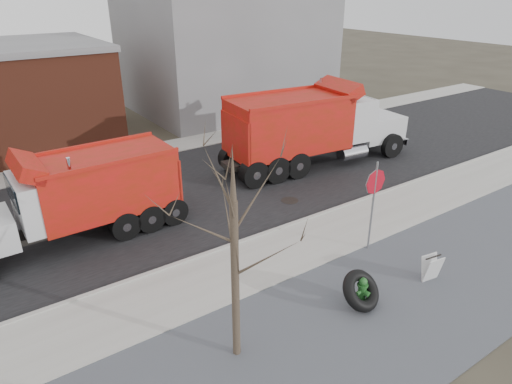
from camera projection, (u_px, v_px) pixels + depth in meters
ground at (278, 261)px, 14.38m from camera, size 120.00×120.00×0.00m
gravel_verge at (360, 322)px, 11.75m from camera, size 60.00×5.00×0.03m
sidewalk at (274, 256)px, 14.55m from camera, size 60.00×2.50×0.06m
curb at (251, 239)px, 15.52m from camera, size 60.00×0.15×0.11m
road at (188, 192)px, 19.09m from camera, size 60.00×9.40×0.02m
far_sidewalk at (137, 153)px, 23.35m from camera, size 60.00×2.00×0.06m
building_grey at (225, 48)px, 30.82m from camera, size 12.00×10.00×8.00m
bare_tree at (234, 232)px, 9.41m from camera, size 3.20×3.20×5.20m
fire_hydrant at (362, 292)px, 12.31m from camera, size 0.47×0.46×0.83m
truck_tire at (361, 291)px, 12.14m from camera, size 1.28×1.16×1.07m
stop_sign at (374, 192)px, 14.17m from camera, size 0.83×0.07×3.06m
sandwich_board at (431, 268)px, 13.25m from camera, size 0.63×0.45×0.80m
dump_truck_red_a at (312, 125)px, 21.22m from camera, size 9.71×3.48×3.85m
dump_truck_red_b at (79, 194)px, 15.03m from camera, size 7.63×2.36×3.22m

